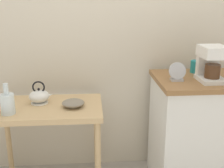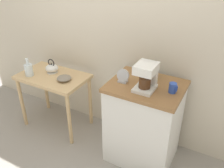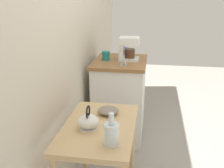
{
  "view_description": "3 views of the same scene",
  "coord_description": "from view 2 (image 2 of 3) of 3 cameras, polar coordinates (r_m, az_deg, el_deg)",
  "views": [
    {
      "loc": [
        -0.22,
        -2.07,
        1.52
      ],
      "look_at": [
        -0.07,
        -0.13,
        0.92
      ],
      "focal_mm": 45.73,
      "sensor_mm": 36.0,
      "label": 1
    },
    {
      "loc": [
        1.31,
        -1.98,
        2.08
      ],
      "look_at": [
        0.26,
        -0.04,
        0.83
      ],
      "focal_mm": 38.98,
      "sensor_mm": 36.0,
      "label": 2
    },
    {
      "loc": [
        -2.31,
        -0.4,
        1.67
      ],
      "look_at": [
        -0.1,
        -0.05,
        0.9
      ],
      "focal_mm": 43.42,
      "sensor_mm": 36.0,
      "label": 3
    }
  ],
  "objects": [
    {
      "name": "mug_blue",
      "position": [
        2.26,
        14.1,
        -0.9
      ],
      "size": [
        0.08,
        0.07,
        0.1
      ],
      "color": "#2D4CAD",
      "rests_on": "kitchen_counter"
    },
    {
      "name": "glass_carafe_vase",
      "position": [
        3.07,
        -18.95,
        3.23
      ],
      "size": [
        0.1,
        0.1,
        0.22
      ],
      "color": "silver",
      "rests_on": "wooden_table"
    },
    {
      "name": "wooden_table",
      "position": [
        3.07,
        -13.52,
        0.2
      ],
      "size": [
        0.83,
        0.52,
        0.73
      ],
      "color": "tan",
      "rests_on": "ground_plane"
    },
    {
      "name": "back_wall",
      "position": [
        2.73,
        1.24,
        14.99
      ],
      "size": [
        4.4,
        0.1,
        2.8
      ],
      "primitive_type": "cube",
      "color": "beige",
      "rests_on": "ground_plane"
    },
    {
      "name": "teakettle",
      "position": [
        3.08,
        -13.9,
        3.61
      ],
      "size": [
        0.19,
        0.15,
        0.18
      ],
      "color": "white",
      "rests_on": "wooden_table"
    },
    {
      "name": "kitchen_counter",
      "position": [
        2.62,
        7.38,
        -8.95
      ],
      "size": [
        0.72,
        0.59,
        0.92
      ],
      "color": "white",
      "rests_on": "ground_plane"
    },
    {
      "name": "bowl_stoneware",
      "position": [
        2.86,
        -11.18,
        1.35
      ],
      "size": [
        0.17,
        0.17,
        0.05
      ],
      "color": "gray",
      "rests_on": "wooden_table"
    },
    {
      "name": "ground_plane",
      "position": [
        3.16,
        -3.89,
        -11.92
      ],
      "size": [
        8.0,
        8.0,
        0.0
      ],
      "primitive_type": "plane",
      "color": "gray"
    },
    {
      "name": "mug_dark_teal",
      "position": [
        2.48,
        9.55,
        2.47
      ],
      "size": [
        0.09,
        0.09,
        0.1
      ],
      "color": "teal",
      "rests_on": "kitchen_counter"
    },
    {
      "name": "table_clock",
      "position": [
        2.36,
        2.57,
        1.73
      ],
      "size": [
        0.13,
        0.06,
        0.14
      ],
      "color": "#B2B5BA",
      "rests_on": "kitchen_counter"
    },
    {
      "name": "coffee_maker",
      "position": [
        2.23,
        8.09,
        2.06
      ],
      "size": [
        0.18,
        0.22,
        0.26
      ],
      "color": "white",
      "rests_on": "kitchen_counter"
    }
  ]
}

